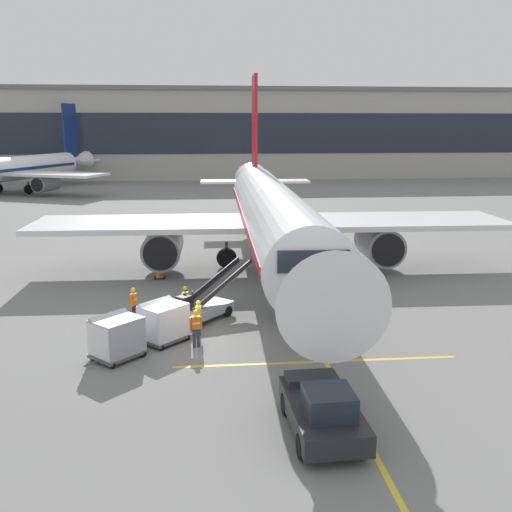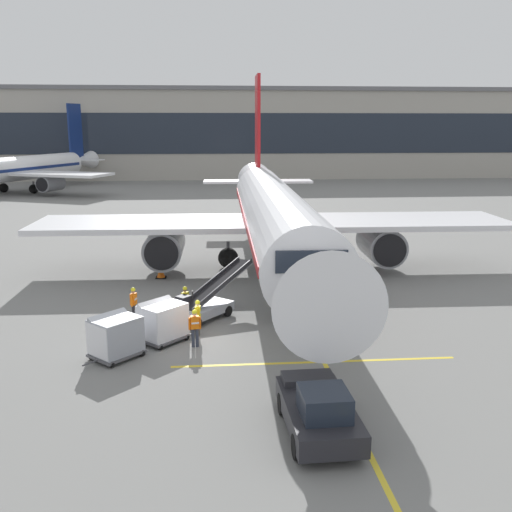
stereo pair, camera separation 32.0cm
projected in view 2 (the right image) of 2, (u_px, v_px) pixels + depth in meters
ground_plane at (187, 343)px, 26.47m from camera, size 600.00×600.00×0.00m
parked_airplane at (273, 215)px, 38.85m from camera, size 31.72×42.18×14.17m
belt_loader at (205, 303)px, 29.66m from camera, size 4.54×4.94×2.57m
baggage_cart_lead at (162, 321)px, 26.43m from camera, size 2.54×2.55×1.91m
baggage_cart_second at (115, 335)px, 24.55m from camera, size 2.54×2.55×1.91m
pushback_tug at (319, 410)px, 18.47m from camera, size 2.25×4.47×1.83m
ground_crew_by_loader at (185, 300)px, 29.45m from camera, size 0.39×0.52×1.74m
ground_crew_by_carts at (195, 326)px, 25.77m from camera, size 0.56×0.31×1.74m
ground_crew_marshaller at (134, 302)px, 29.23m from camera, size 0.34×0.55×1.74m
ground_crew_wingwalker at (198, 315)px, 27.15m from camera, size 0.30×0.57×1.74m
safety_cone_engine_keepout at (161, 272)px, 37.60m from camera, size 0.69×0.69×0.77m
apron_guidance_line_lead_in at (280, 273)px, 39.01m from camera, size 0.20×110.00×0.01m
apron_guidance_line_stop_bar at (315, 362)px, 24.28m from camera, size 12.00×0.20×0.01m
terminal_building at (219, 133)px, 109.51m from camera, size 141.25×15.20×16.36m
distant_airplane at (13, 170)px, 83.09m from camera, size 29.64×37.10×13.14m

